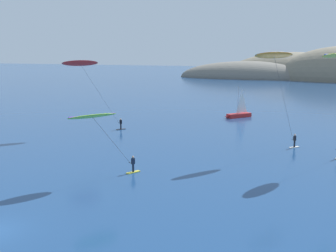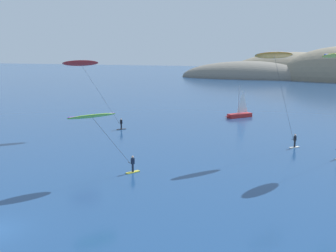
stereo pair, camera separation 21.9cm
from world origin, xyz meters
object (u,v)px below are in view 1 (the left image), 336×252
object	(u,v)px
kitesurfer_lime	(96,120)
kitesurfer_red	(84,69)
sailboat_near	(238,114)
kitesurfer_orange	(276,63)

from	to	relation	value
kitesurfer_lime	kitesurfer_red	distance (m)	24.36
sailboat_near	kitesurfer_orange	world-z (taller)	kitesurfer_orange
kitesurfer_orange	kitesurfer_lime	distance (m)	22.74
kitesurfer_orange	kitesurfer_red	size ratio (longest dim) A/B	1.11
sailboat_near	kitesurfer_red	distance (m)	29.98
kitesurfer_lime	kitesurfer_orange	bearing A→B (deg)	51.72
kitesurfer_red	sailboat_near	bearing A→B (deg)	51.06
kitesurfer_orange	kitesurfer_lime	size ratio (longest dim) A/B	1.74
sailboat_near	kitesurfer_red	bearing A→B (deg)	-128.94
kitesurfer_orange	kitesurfer_lime	world-z (taller)	kitesurfer_orange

